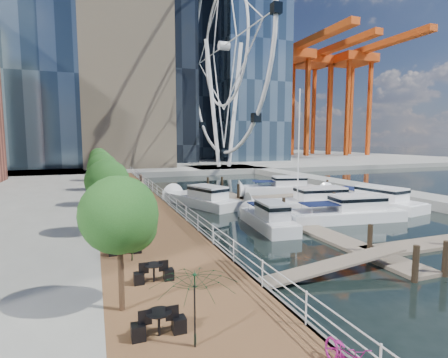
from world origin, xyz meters
TOP-DOWN VIEW (x-y plane):
  - ground at (0.00, 0.00)m, footprint 520.00×520.00m
  - boardwalk at (-9.00, 15.00)m, footprint 6.00×60.00m
  - seawall at (-6.00, 15.00)m, footprint 0.25×60.00m
  - land_far at (0.00, 102.00)m, footprint 200.00×114.00m
  - breakwater at (20.00, 20.00)m, footprint 4.00×60.00m
  - pier at (14.00, 52.00)m, footprint 14.00×12.00m
  - railing at (-6.10, 15.00)m, footprint 0.10×60.00m
  - floating_docks at (7.97, 9.98)m, footprint 16.00×34.00m
  - ferris_wheel at (14.00, 52.00)m, footprint 5.80×45.60m
  - port_cranes at (67.67, 95.67)m, footprint 40.00×52.00m
  - street_trees at (-11.40, 14.00)m, footprint 2.60×42.60m
  - cafe_tables at (-10.40, -2.00)m, footprint 2.50×13.70m
  - yacht_foreground at (7.29, 5.48)m, footprint 11.28×4.32m
  - bicycle at (-6.50, -11.30)m, footprint 0.83×1.81m
  - pedestrian_near at (-9.09, 9.16)m, footprint 0.81×0.77m
  - pedestrian_mid at (-7.28, 21.81)m, footprint 0.93×1.08m
  - pedestrian_far at (-10.20, 26.96)m, footprint 1.07×0.69m
  - moored_yachts at (7.30, 10.74)m, footprint 21.83×32.86m
  - cafe_seating at (-10.21, -2.71)m, footprint 3.98×14.40m

SIDE VIEW (x-z plane):
  - ground at x=0.00m, z-range 0.00..0.00m
  - yacht_foreground at x=7.29m, z-range -1.07..1.07m
  - moored_yachts at x=7.30m, z-range -5.75..5.75m
  - floating_docks at x=7.97m, z-range -0.81..1.79m
  - boardwalk at x=-9.00m, z-range 0.00..1.00m
  - seawall at x=-6.00m, z-range 0.00..1.00m
  - land_far at x=0.00m, z-range 0.00..1.00m
  - breakwater at x=20.00m, z-range 0.00..1.00m
  - pier at x=14.00m, z-range 0.00..1.00m
  - cafe_tables at x=-10.40m, z-range 1.00..1.74m
  - bicycle at x=-6.50m, z-range 1.00..1.92m
  - railing at x=-6.10m, z-range 1.00..2.05m
  - pedestrian_far at x=-10.20m, z-range 1.00..2.69m
  - pedestrian_near at x=-9.09m, z-range 1.00..2.86m
  - pedestrian_mid at x=-7.28m, z-range 1.00..2.94m
  - cafe_seating at x=-10.21m, z-range 0.98..3.19m
  - street_trees at x=-11.40m, z-range 1.99..6.59m
  - port_cranes at x=67.67m, z-range 1.00..39.00m
  - ferris_wheel at x=14.00m, z-range 2.02..49.82m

